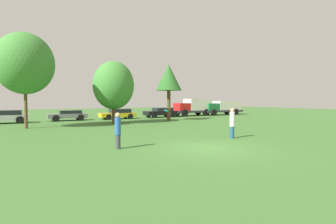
# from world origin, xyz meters

# --- Properties ---
(ground_plane) EXTENTS (120.00, 120.00, 0.00)m
(ground_plane) POSITION_xyz_m (0.00, 0.00, 0.00)
(ground_plane) COLOR #3D6B2D
(person_thrower) EXTENTS (0.28, 0.28, 1.69)m
(person_thrower) POSITION_xyz_m (-3.72, 2.12, 0.88)
(person_thrower) COLOR #3F3F47
(person_thrower) RESTS_ON ground
(person_catcher) EXTENTS (0.29, 0.29, 1.80)m
(person_catcher) POSITION_xyz_m (3.24, 1.73, 0.93)
(person_catcher) COLOR navy
(person_catcher) RESTS_ON ground
(frisbee) EXTENTS (0.23, 0.22, 0.12)m
(frisbee) POSITION_xyz_m (-1.27, 1.84, 1.73)
(frisbee) COLOR #19B2D8
(tree_0) EXTENTS (4.45, 4.45, 7.58)m
(tree_0) POSITION_xyz_m (-6.85, 14.17, 5.14)
(tree_0) COLOR brown
(tree_0) RESTS_ON ground
(tree_1) EXTENTS (3.91, 3.91, 5.99)m
(tree_1) POSITION_xyz_m (0.63, 14.73, 3.67)
(tree_1) COLOR brown
(tree_1) RESTS_ON ground
(tree_2) EXTENTS (2.82, 2.82, 6.14)m
(tree_2) POSITION_xyz_m (7.00, 14.92, 4.66)
(tree_2) COLOR brown
(tree_2) RESTS_ON ground
(parked_car_silver) EXTENTS (4.27, 2.13, 1.27)m
(parked_car_silver) POSITION_xyz_m (-8.29, 20.24, 0.69)
(parked_car_silver) COLOR #B2B2B7
(parked_car_silver) RESTS_ON ground
(parked_car_grey) EXTENTS (4.12, 1.99, 1.13)m
(parked_car_grey) POSITION_xyz_m (-2.45, 20.69, 0.62)
(parked_car_grey) COLOR slate
(parked_car_grey) RESTS_ON ground
(parked_car_yellow) EXTENTS (4.30, 1.95, 1.20)m
(parked_car_yellow) POSITION_xyz_m (3.14, 20.13, 0.63)
(parked_car_yellow) COLOR gold
(parked_car_yellow) RESTS_ON ground
(parked_car_black) EXTENTS (4.35, 2.21, 1.24)m
(parked_car_black) POSITION_xyz_m (9.03, 20.12, 0.67)
(parked_car_black) COLOR black
(parked_car_black) RESTS_ON ground
(delivery_truck_red) EXTENTS (5.98, 2.54, 2.43)m
(delivery_truck_red) POSITION_xyz_m (14.67, 20.46, 1.33)
(delivery_truck_red) COLOR #2D2D33
(delivery_truck_red) RESTS_ON ground
(delivery_truck_green) EXTENTS (6.85, 2.52, 2.08)m
(delivery_truck_green) POSITION_xyz_m (19.64, 19.87, 1.18)
(delivery_truck_green) COLOR #2D2D33
(delivery_truck_green) RESTS_ON ground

